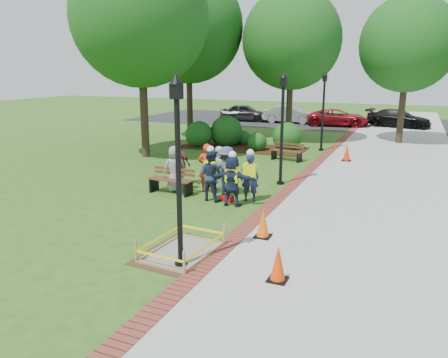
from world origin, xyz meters
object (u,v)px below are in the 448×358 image
at_px(lamp_near, 178,159).
at_px(hivis_worker_a, 232,179).
at_px(cone_front, 278,264).
at_px(hivis_worker_c, 211,174).
at_px(hivis_worker_b, 250,175).
at_px(wet_concrete_pad, 182,244).
at_px(bench_near, 171,186).

distance_m(lamp_near, hivis_worker_a, 4.98).
height_order(cone_front, hivis_worker_c, hivis_worker_c).
distance_m(lamp_near, hivis_worker_c, 5.43).
xyz_separation_m(hivis_worker_a, hivis_worker_b, (0.35, 0.71, -0.01)).
xyz_separation_m(lamp_near, hivis_worker_a, (-0.66, 4.68, -1.57)).
height_order(lamp_near, hivis_worker_c, lamp_near).
height_order(lamp_near, hivis_worker_a, lamp_near).
xyz_separation_m(wet_concrete_pad, hivis_worker_c, (-1.26, 4.33, 0.70)).
xyz_separation_m(bench_near, lamp_near, (3.25, -5.17, 2.19)).
bearing_deg(hivis_worker_c, hivis_worker_b, 18.52).
xyz_separation_m(bench_near, hivis_worker_b, (2.94, 0.21, 0.61)).
xyz_separation_m(cone_front, hivis_worker_a, (-2.89, 4.52, 0.52)).
bearing_deg(cone_front, hivis_worker_c, 128.32).
relative_size(wet_concrete_pad, bench_near, 1.44).
relative_size(cone_front, hivis_worker_c, 0.43).
bearing_deg(lamp_near, hivis_worker_b, 93.34).
bearing_deg(hivis_worker_b, hivis_worker_a, -116.16).
distance_m(bench_near, cone_front, 7.43).
relative_size(bench_near, cone_front, 2.08).
relative_size(bench_near, lamp_near, 0.39).
height_order(hivis_worker_a, hivis_worker_b, hivis_worker_a).
xyz_separation_m(bench_near, hivis_worker_c, (1.68, -0.21, 0.65)).
relative_size(hivis_worker_b, hivis_worker_c, 0.95).
bearing_deg(bench_near, lamp_near, -57.85).
bearing_deg(wet_concrete_pad, bench_near, 122.98).
height_order(lamp_near, hivis_worker_b, lamp_near).
bearing_deg(bench_near, hivis_worker_b, 4.15).
relative_size(bench_near, hivis_worker_a, 0.92).
bearing_deg(cone_front, hivis_worker_b, 115.93).
relative_size(wet_concrete_pad, lamp_near, 0.56).
distance_m(cone_front, hivis_worker_a, 5.39).
distance_m(hivis_worker_a, hivis_worker_c, 0.95).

